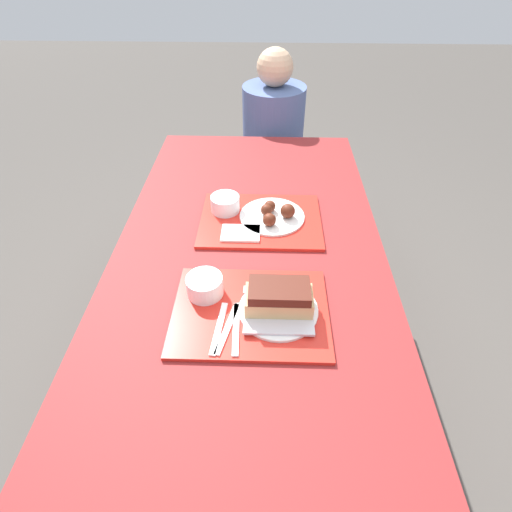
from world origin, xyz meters
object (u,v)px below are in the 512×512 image
wings_plate_far (274,214)px  person_seated_across (273,126)px  bowl_coleslaw_near (205,285)px  tray_far (261,220)px  tray_near (251,312)px  bowl_coleslaw_far (225,203)px  brisket_sandwich_plate (279,301)px

wings_plate_far → person_seated_across: person_seated_across is taller
bowl_coleslaw_near → wings_plate_far: wings_plate_far is taller
tray_far → person_seated_across: 0.91m
bowl_coleslaw_near → wings_plate_far: 0.41m
tray_near → tray_far: (0.02, 0.42, 0.00)m
wings_plate_far → tray_far: bearing=-173.3°
tray_near → bowl_coleslaw_near: size_ratio=4.13×
tray_near → tray_far: 0.42m
tray_far → person_seated_across: (0.05, 0.91, -0.04)m
person_seated_across → bowl_coleslaw_near: bearing=-98.6°
bowl_coleslaw_far → person_seated_across: (0.17, 0.86, -0.08)m
brisket_sandwich_plate → wings_plate_far: size_ratio=0.94×
tray_near → brisket_sandwich_plate: brisket_sandwich_plate is taller
tray_far → brisket_sandwich_plate: size_ratio=1.96×
brisket_sandwich_plate → bowl_coleslaw_far: (-0.18, 0.47, -0.01)m
tray_near → person_seated_across: (0.06, 1.33, -0.04)m
bowl_coleslaw_near → bowl_coleslaw_far: same height
bowl_coleslaw_far → person_seated_across: 0.88m
bowl_coleslaw_near → brisket_sandwich_plate: (0.20, -0.06, 0.01)m
tray_near → bowl_coleslaw_far: 0.48m
tray_near → person_seated_across: 1.33m
bowl_coleslaw_far → wings_plate_far: 0.18m
tray_near → brisket_sandwich_plate: 0.09m
tray_near → bowl_coleslaw_near: bowl_coleslaw_near is taller
person_seated_across → wings_plate_far: bearing=-90.1°
tray_near → bowl_coleslaw_near: 0.15m
tray_far → bowl_coleslaw_far: size_ratio=4.13×
brisket_sandwich_plate → person_seated_across: (-0.01, 1.33, -0.09)m
person_seated_across → bowl_coleslaw_far: bearing=-101.3°
tray_far → wings_plate_far: (0.04, 0.01, 0.02)m
person_seated_across → brisket_sandwich_plate: bearing=-89.5°
bowl_coleslaw_far → wings_plate_far: wings_plate_far is taller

